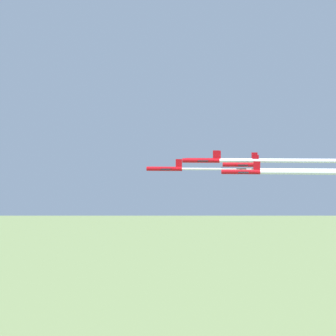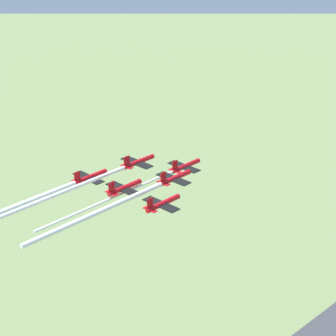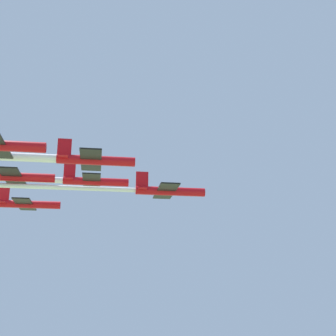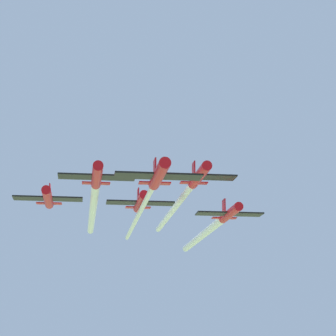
{
  "view_description": "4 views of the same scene",
  "coord_description": "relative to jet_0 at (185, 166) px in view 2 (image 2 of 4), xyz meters",
  "views": [
    {
      "loc": [
        -174.02,
        76.91,
        127.98
      ],
      "look_at": [
        24.28,
        30.0,
        116.72
      ],
      "focal_mm": 70.0,
      "sensor_mm": 36.0,
      "label": 1
    },
    {
      "loc": [
        89.44,
        -126.44,
        192.02
      ],
      "look_at": [
        20.39,
        27.22,
        116.79
      ],
      "focal_mm": 70.0,
      "sensor_mm": 36.0,
      "label": 2
    },
    {
      "loc": [
        87.82,
        -3.16,
        99.12
      ],
      "look_at": [
        23.7,
        31.02,
        120.46
      ],
      "focal_mm": 50.0,
      "sensor_mm": 36.0,
      "label": 3
    },
    {
      "loc": [
        56.89,
        97.64,
        98.52
      ],
      "look_at": [
        23.14,
        31.58,
        117.33
      ],
      "focal_mm": 70.0,
      "sensor_mm": 36.0,
      "label": 4
    }
  ],
  "objects": [
    {
      "name": "jet_0",
      "position": [
        0.0,
        0.0,
        0.0
      ],
      "size": [
        10.73,
        11.04,
        3.72
      ],
      "rotation": [
        0.0,
        0.0,
        5.94
      ],
      "color": "#B20C14"
    },
    {
      "name": "jet_1",
      "position": [
        -10.5,
        -8.83,
        2.93
      ],
      "size": [
        10.73,
        11.04,
        3.72
      ],
      "rotation": [
        0.0,
        0.0,
        5.94
      ],
      "color": "#B20C14"
    },
    {
      "name": "jet_2",
      "position": [
        2.61,
        -13.46,
        2.46
      ],
      "size": [
        10.73,
        11.04,
        3.72
      ],
      "rotation": [
        0.0,
        0.0,
        5.94
      ],
      "color": "#B20C14"
    },
    {
      "name": "jet_3",
      "position": [
        -21.0,
        -17.65,
        0.03
      ],
      "size": [
        10.73,
        11.04,
        3.72
      ],
      "rotation": [
        0.0,
        0.0,
        5.94
      ],
      "color": "#B20C14"
    },
    {
      "name": "jet_4",
      "position": [
        -7.88,
        -22.29,
        1.4
      ],
      "size": [
        10.73,
        11.04,
        3.72
      ],
      "rotation": [
        0.0,
        0.0,
        5.94
      ],
      "color": "#B20C14"
    },
    {
      "name": "jet_5",
      "position": [
        5.23,
        -26.93,
        1.7
      ],
      "size": [
        10.73,
        11.04,
        3.72
      ],
      "rotation": [
        0.0,
        0.0,
        5.94
      ],
      "color": "#B20C14"
    },
    {
      "name": "smoke_trail_0",
      "position": [
        -9.52,
        -26.93,
        -0.05
      ],
      "size": [
        16.31,
        44.49,
        0.7
      ],
      "rotation": [
        0.0,
        0.0,
        5.94
      ],
      "color": "white"
    },
    {
      "name": "smoke_trail_1",
      "position": [
        -19.28,
        -33.65,
        2.88
      ],
      "size": [
        15.12,
        40.38,
        1.02
      ],
      "rotation": [
        0.0,
        0.0,
        5.94
      ],
      "color": "white"
    },
    {
      "name": "smoke_trail_2",
      "position": [
        -6.29,
        -38.63,
        2.41
      ],
      "size": [
        15.54,
        41.13,
        1.21
      ],
      "rotation": [
        0.0,
        0.0,
        5.94
      ],
      "color": "white"
    },
    {
      "name": "smoke_trail_3",
      "position": [
        -29.08,
        -40.52,
        -0.02
      ],
      "size": [
        13.99,
        36.55,
        1.29
      ],
      "rotation": [
        0.0,
        0.0,
        5.94
      ],
      "color": "white"
    }
  ]
}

